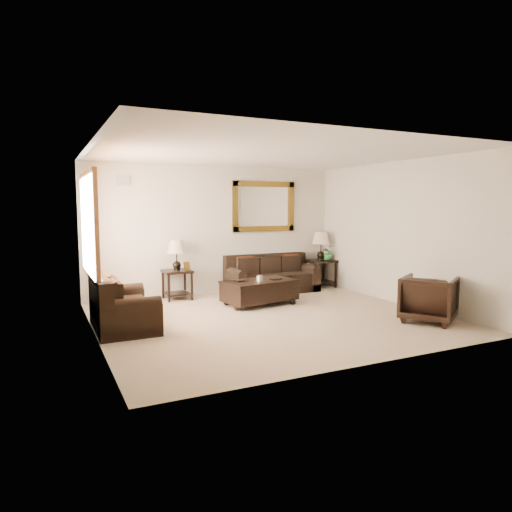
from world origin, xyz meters
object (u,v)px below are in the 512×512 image
sofa (271,278)px  loveseat (120,309)px  end_table_left (177,261)px  armchair (429,297)px  end_table_right (321,251)px  coffee_table (260,289)px

sofa → loveseat: 3.86m
loveseat → end_table_left: end_table_left is taller
sofa → armchair: bearing=-72.5°
end_table_right → coffee_table: bearing=-151.7°
loveseat → end_table_left: (1.39, 1.78, 0.48)m
loveseat → end_table_right: bearing=-69.8°
armchair → loveseat: bearing=36.7°
sofa → end_table_left: 2.13m
loveseat → end_table_left: size_ratio=1.22×
loveseat → coffee_table: 2.73m
sofa → end_table_left: (-2.08, 0.08, 0.48)m
end_table_right → armchair: size_ratio=1.55×
end_table_left → armchair: 4.72m
end_table_left → end_table_right: size_ratio=0.94×
end_table_left → armchair: end_table_left is taller
sofa → armchair: 3.58m
sofa → end_table_right: (1.32, 0.06, 0.54)m
coffee_table → sofa: bearing=43.3°
loveseat → sofa: bearing=-63.9°
end_table_left → armchair: size_ratio=1.45×
coffee_table → end_table_right: bearing=18.3°
end_table_left → coffee_table: 1.79m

